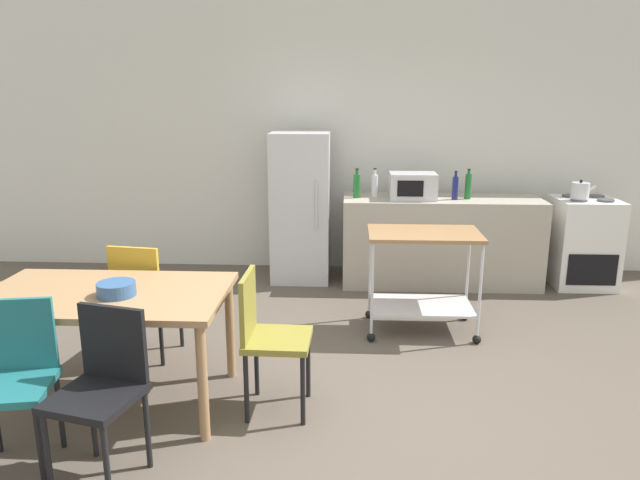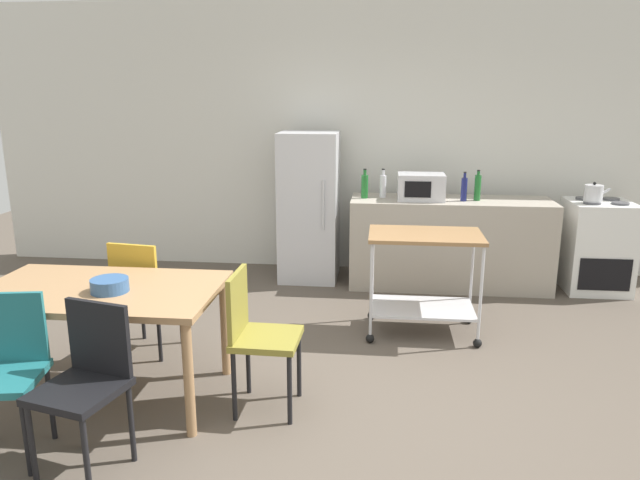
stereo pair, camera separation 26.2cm
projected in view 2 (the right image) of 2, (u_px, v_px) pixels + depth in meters
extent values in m
plane|color=brown|center=(343.00, 411.00, 3.70)|extent=(12.00, 12.00, 0.00)
cube|color=silver|center=(365.00, 139.00, 6.43)|extent=(8.40, 0.12, 2.90)
cube|color=#A89E8E|center=(449.00, 243.00, 6.01)|extent=(2.00, 0.64, 0.90)
cube|color=#A37A51|center=(99.00, 291.00, 3.71)|extent=(1.50, 0.90, 0.04)
cylinder|color=#A37A51|center=(189.00, 380.00, 3.36)|extent=(0.06, 0.06, 0.71)
cylinder|color=#A37A51|center=(38.00, 319.00, 4.25)|extent=(0.06, 0.06, 0.71)
cylinder|color=#A37A51|center=(225.00, 327.00, 4.11)|extent=(0.06, 0.06, 0.71)
cube|color=gold|center=(148.00, 292.00, 4.47)|extent=(0.45, 0.45, 0.04)
cube|color=gold|center=(133.00, 271.00, 4.25)|extent=(0.38, 0.08, 0.40)
cylinder|color=black|center=(181.00, 316.00, 4.65)|extent=(0.03, 0.03, 0.45)
cylinder|color=black|center=(142.00, 312.00, 4.73)|extent=(0.03, 0.03, 0.45)
cylinder|color=black|center=(159.00, 333.00, 4.33)|extent=(0.03, 0.03, 0.45)
cylinder|color=black|center=(118.00, 328.00, 4.41)|extent=(0.03, 0.03, 0.45)
cube|color=black|center=(79.00, 391.00, 2.99)|extent=(0.49, 0.49, 0.04)
cube|color=black|center=(99.00, 338.00, 3.10)|extent=(0.38, 0.12, 0.40)
cylinder|color=black|center=(32.00, 445.00, 2.96)|extent=(0.03, 0.03, 0.45)
cylinder|color=black|center=(86.00, 459.00, 2.84)|extent=(0.03, 0.03, 0.45)
cylinder|color=black|center=(81.00, 412.00, 3.27)|extent=(0.03, 0.03, 0.45)
cylinder|color=black|center=(131.00, 423.00, 3.15)|extent=(0.03, 0.03, 0.45)
cube|color=#1E666B|center=(1.00, 379.00, 3.12)|extent=(0.46, 0.46, 0.04)
cube|color=#1E666B|center=(10.00, 327.00, 3.24)|extent=(0.38, 0.10, 0.40)
cylinder|color=black|center=(26.00, 437.00, 3.03)|extent=(0.03, 0.03, 0.45)
cylinder|color=black|center=(51.00, 403.00, 3.36)|extent=(0.03, 0.03, 0.45)
cube|color=olive|center=(267.00, 339.00, 3.63)|extent=(0.41, 0.41, 0.04)
cube|color=olive|center=(237.00, 304.00, 3.60)|extent=(0.04, 0.38, 0.40)
cylinder|color=black|center=(290.00, 390.00, 3.50)|extent=(0.03, 0.03, 0.45)
cylinder|color=black|center=(299.00, 364.00, 3.83)|extent=(0.03, 0.03, 0.45)
cylinder|color=black|center=(234.00, 386.00, 3.55)|extent=(0.03, 0.03, 0.45)
cylinder|color=black|center=(248.00, 361.00, 3.87)|extent=(0.03, 0.03, 0.45)
cube|color=white|center=(596.00, 246.00, 5.87)|extent=(0.60, 0.60, 0.90)
cube|color=black|center=(605.00, 275.00, 5.63)|extent=(0.48, 0.01, 0.32)
cylinder|color=#47474C|center=(592.00, 203.00, 5.66)|extent=(0.16, 0.16, 0.02)
cylinder|color=#47474C|center=(620.00, 203.00, 5.63)|extent=(0.16, 0.16, 0.02)
cylinder|color=#47474C|center=(584.00, 198.00, 5.89)|extent=(0.16, 0.16, 0.02)
cylinder|color=#47474C|center=(611.00, 199.00, 5.86)|extent=(0.16, 0.16, 0.02)
cube|color=silver|center=(309.00, 207.00, 6.17)|extent=(0.60, 0.60, 1.55)
cylinder|color=silver|center=(323.00, 206.00, 5.83)|extent=(0.02, 0.02, 0.50)
cube|color=olive|center=(426.00, 235.00, 4.70)|extent=(0.90, 0.56, 0.03)
cube|color=silver|center=(422.00, 308.00, 4.85)|extent=(0.83, 0.52, 0.02)
cylinder|color=silver|center=(371.00, 289.00, 4.60)|extent=(0.02, 0.02, 0.76)
sphere|color=black|center=(370.00, 338.00, 4.70)|extent=(0.07, 0.07, 0.07)
cylinder|color=silver|center=(481.00, 293.00, 4.51)|extent=(0.02, 0.02, 0.76)
sphere|color=black|center=(477.00, 343.00, 4.61)|extent=(0.07, 0.07, 0.07)
cylinder|color=silver|center=(372.00, 270.00, 5.08)|extent=(0.02, 0.02, 0.76)
sphere|color=black|center=(371.00, 315.00, 5.18)|extent=(0.07, 0.07, 0.07)
cylinder|color=silver|center=(472.00, 274.00, 4.99)|extent=(0.02, 0.02, 0.76)
sphere|color=black|center=(469.00, 319.00, 5.10)|extent=(0.07, 0.07, 0.07)
cylinder|color=#1E6628|center=(365.00, 187.00, 5.94)|extent=(0.07, 0.07, 0.23)
cylinder|color=#1E6628|center=(365.00, 172.00, 5.91)|extent=(0.03, 0.03, 0.05)
cylinder|color=black|center=(365.00, 169.00, 5.90)|extent=(0.04, 0.04, 0.01)
cylinder|color=silver|center=(383.00, 186.00, 5.99)|extent=(0.07, 0.07, 0.22)
cylinder|color=silver|center=(383.00, 173.00, 5.95)|extent=(0.03, 0.03, 0.06)
cylinder|color=black|center=(383.00, 169.00, 5.94)|extent=(0.03, 0.03, 0.01)
cube|color=silver|center=(421.00, 187.00, 5.85)|extent=(0.46, 0.34, 0.26)
cube|color=black|center=(418.00, 189.00, 5.69)|extent=(0.25, 0.01, 0.16)
cylinder|color=navy|center=(464.00, 190.00, 5.78)|extent=(0.06, 0.06, 0.23)
cylinder|color=navy|center=(465.00, 176.00, 5.75)|extent=(0.03, 0.03, 0.05)
cylinder|color=black|center=(465.00, 172.00, 5.74)|extent=(0.03, 0.03, 0.01)
cylinder|color=#1E6628|center=(478.00, 188.00, 5.81)|extent=(0.06, 0.06, 0.25)
cylinder|color=#1E6628|center=(479.00, 173.00, 5.78)|extent=(0.03, 0.03, 0.04)
cylinder|color=black|center=(479.00, 171.00, 5.77)|extent=(0.03, 0.03, 0.01)
cylinder|color=#33598C|center=(110.00, 285.00, 3.62)|extent=(0.23, 0.23, 0.08)
cylinder|color=silver|center=(594.00, 193.00, 5.66)|extent=(0.17, 0.17, 0.16)
sphere|color=black|center=(595.00, 183.00, 5.63)|extent=(0.03, 0.03, 0.03)
cylinder|color=silver|center=(606.00, 191.00, 5.64)|extent=(0.08, 0.02, 0.07)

